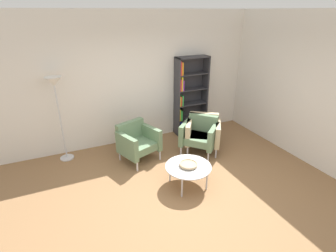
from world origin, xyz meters
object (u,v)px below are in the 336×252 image
Objects in this scene: floor_lamp_torchiere at (55,92)px; bookshelf_tall at (188,97)px; armchair_by_bookshelf at (203,132)px; armchair_near_window at (200,134)px; coffee_table_low at (188,167)px; decorative_bowl at (188,164)px; armchair_corner_red at (137,141)px.

bookshelf_tall is at bearing 2.25° from floor_lamp_torchiere.
bookshelf_tall is 2.01× the size of armchair_by_bookshelf.
armchair_near_window and armchair_by_bookshelf have the same top height.
coffee_table_low is at bearing -117.81° from bookshelf_tall.
bookshelf_tall reaches higher than armchair_near_window.
bookshelf_tall is 2.00× the size of armchair_near_window.
decorative_bowl is 1.30m from armchair_near_window.
bookshelf_tall is at bearing 62.19° from decorative_bowl.
armchair_corner_red is 0.94× the size of armchair_by_bookshelf.
armchair_near_window is at bearing 50.49° from coffee_table_low.
floor_lamp_torchiere reaches higher than decorative_bowl.
floor_lamp_torchiere is (-1.88, 1.87, 1.01)m from decorative_bowl.
bookshelf_tall is at bearing 62.19° from coffee_table_low.
armchair_near_window is at bearing 50.49° from decorative_bowl.
coffee_table_low is (-1.05, -1.98, -0.56)m from bookshelf_tall.
bookshelf_tall is at bearing 124.87° from armchair_near_window.
armchair_by_bookshelf is (0.94, 1.05, -0.02)m from decorative_bowl.
armchair_by_bookshelf is (0.94, 1.05, 0.04)m from coffee_table_low.
floor_lamp_torchiere is (-2.82, 0.81, 1.03)m from armchair_by_bookshelf.
armchair_corner_red is at bearing 112.87° from coffee_table_low.
armchair_near_window is 0.12m from armchair_by_bookshelf.
floor_lamp_torchiere is (-1.36, 0.63, 1.03)m from armchair_corner_red.
decorative_bowl is 0.36× the size of armchair_corner_red.
armchair_corner_red is 1.82m from floor_lamp_torchiere.
bookshelf_tall is 2.31m from coffee_table_low.
armchair_by_bookshelf is (0.11, 0.05, 0.00)m from armchair_near_window.
floor_lamp_torchiere is at bearing 135.25° from coffee_table_low.
coffee_table_low is 1.34m from armchair_corner_red.
armchair_corner_red reaches higher than decorative_bowl.
coffee_table_low is 0.46× the size of floor_lamp_torchiere.
bookshelf_tall is 2.37× the size of coffee_table_low.
armchair_by_bookshelf reaches higher than decorative_bowl.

